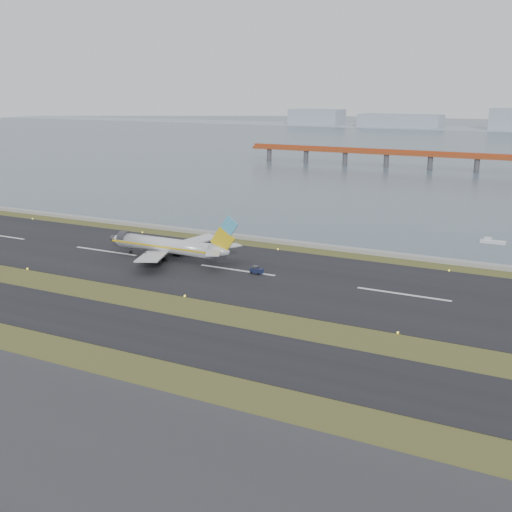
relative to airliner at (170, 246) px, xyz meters
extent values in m
plane|color=#384A1A|center=(20.19, -31.33, -3.46)|extent=(1000.00, 1000.00, 0.00)
cube|color=black|center=(20.19, -43.33, -3.41)|extent=(1000.00, 18.00, 0.10)
cube|color=black|center=(20.19, -1.33, -3.41)|extent=(1000.00, 45.00, 0.10)
cube|color=#979792|center=(20.19, 28.67, -2.96)|extent=(1000.00, 2.50, 1.00)
cube|color=#42535E|center=(20.19, 428.67, -3.46)|extent=(1400.00, 800.00, 1.30)
cube|color=#A3411B|center=(40.19, 218.67, 4.04)|extent=(260.00, 5.00, 1.60)
cube|color=#A3411B|center=(40.19, 218.67, 5.54)|extent=(260.00, 0.40, 1.40)
cylinder|color=#4C4C51|center=(-55.81, 218.67, -0.46)|extent=(2.80, 2.80, 7.00)
cylinder|color=#4C4C51|center=(40.19, 218.67, -0.46)|extent=(2.80, 2.80, 7.00)
cube|color=#9BA9B8|center=(-199.81, 588.67, 5.54)|extent=(60.00, 35.00, 18.00)
cube|color=#9BA9B8|center=(-99.81, 588.67, 3.54)|extent=(90.00, 35.00, 14.00)
cylinder|color=silver|center=(-1.50, 0.00, 0.04)|extent=(28.00, 3.80, 3.80)
cone|color=silver|center=(-17.10, 0.00, 0.04)|extent=(3.20, 3.80, 3.80)
cone|color=silver|center=(14.70, 0.00, 0.34)|extent=(5.00, 3.80, 3.80)
cube|color=yellow|center=(-1.50, -1.92, 0.04)|extent=(31.00, 0.06, 0.45)
cube|color=yellow|center=(-1.50, 1.92, 0.04)|extent=(31.00, 0.06, 0.45)
cube|color=silver|center=(0.70, -8.50, -0.66)|extent=(11.31, 15.89, 1.66)
cube|color=silver|center=(0.70, 8.50, -0.66)|extent=(11.31, 15.89, 1.66)
cylinder|color=#333337|center=(-1.00, -6.00, -1.86)|extent=(4.20, 2.10, 2.10)
cylinder|color=#333337|center=(-1.00, 6.00, -1.86)|extent=(4.20, 2.10, 2.10)
cube|color=yellow|center=(15.50, 0.00, 3.24)|extent=(6.80, 0.35, 6.85)
cube|color=#4CAFD9|center=(17.40, 0.00, 6.94)|extent=(4.85, 0.37, 4.90)
cube|color=silver|center=(15.00, -3.80, 0.84)|extent=(5.64, 6.80, 0.22)
cube|color=silver|center=(15.00, 3.80, 0.84)|extent=(5.64, 6.80, 0.22)
cylinder|color=black|center=(-12.50, 0.00, -3.01)|extent=(0.80, 0.28, 0.80)
cylinder|color=black|center=(0.00, -2.80, -2.91)|extent=(1.00, 0.38, 1.00)
cylinder|color=black|center=(0.00, 2.80, -2.91)|extent=(1.00, 0.38, 1.00)
cube|color=#141B39|center=(25.65, -1.71, -2.65)|extent=(3.08, 2.01, 1.08)
cube|color=#333337|center=(25.30, -1.66, -1.93)|extent=(1.44, 1.51, 0.63)
cylinder|color=black|center=(24.57, -2.29, -3.14)|extent=(0.66, 0.36, 0.63)
cylinder|color=black|center=(24.77, -0.86, -3.14)|extent=(0.66, 0.36, 0.63)
cylinder|color=black|center=(26.54, -2.57, -3.14)|extent=(0.66, 0.36, 0.63)
cylinder|color=black|center=(26.74, -1.14, -3.14)|extent=(0.66, 0.36, 0.63)
cube|color=silver|center=(70.45, 55.69, -3.07)|extent=(6.84, 2.20, 0.88)
cube|color=silver|center=(68.99, 55.68, -2.29)|extent=(1.96, 1.58, 0.88)
camera|label=1|loc=(91.74, -129.62, 38.69)|focal=45.00mm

